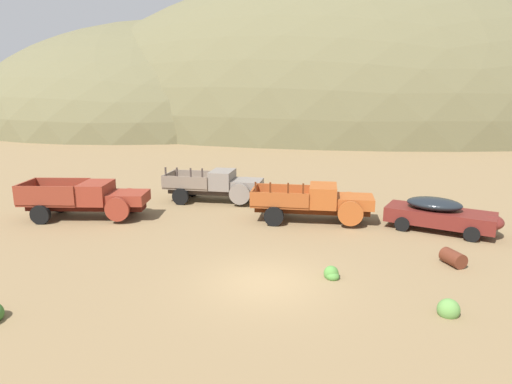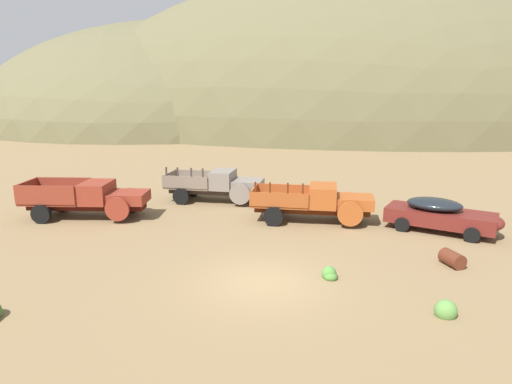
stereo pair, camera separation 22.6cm
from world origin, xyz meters
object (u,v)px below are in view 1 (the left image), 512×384
object	(u,v)px
car_oxblood	(443,214)
oil_drum_tipped	(453,258)
truck_oxide_orange	(320,202)
truck_primer_gray	(220,185)
truck_rust_red	(93,199)

from	to	relation	value
car_oxblood	oil_drum_tipped	distance (m)	4.36
truck_oxide_orange	car_oxblood	world-z (taller)	truck_oxide_orange
truck_primer_gray	truck_oxide_orange	world-z (taller)	same
truck_oxide_orange	truck_rust_red	bearing A→B (deg)	-174.34
truck_rust_red	oil_drum_tipped	distance (m)	17.10
truck_rust_red	oil_drum_tipped	bearing A→B (deg)	-19.89
oil_drum_tipped	car_oxblood	bearing A→B (deg)	83.59
truck_rust_red	truck_primer_gray	distance (m)	7.13
truck_primer_gray	car_oxblood	size ratio (longest dim) A/B	1.07
car_oxblood	oil_drum_tipped	world-z (taller)	car_oxblood
truck_primer_gray	oil_drum_tipped	bearing A→B (deg)	-34.72
truck_rust_red	truck_oxide_orange	bearing A→B (deg)	-1.29
truck_rust_red	truck_oxide_orange	distance (m)	11.59
truck_rust_red	truck_oxide_orange	size ratio (longest dim) A/B	1.07
car_oxblood	truck_primer_gray	bearing A→B (deg)	-176.85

